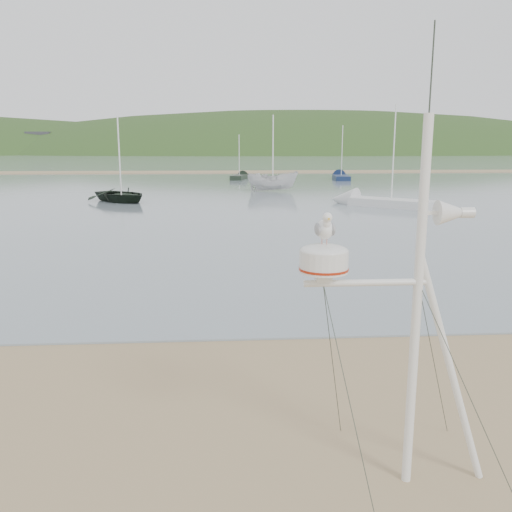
{
  "coord_description": "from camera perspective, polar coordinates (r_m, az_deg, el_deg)",
  "views": [
    {
      "loc": [
        2.22,
        -6.73,
        4.06
      ],
      "look_at": [
        2.72,
        1.0,
        2.44
      ],
      "focal_mm": 38.0,
      "sensor_mm": 36.0,
      "label": 1
    }
  ],
  "objects": [
    {
      "name": "boat_white",
      "position": [
        46.27,
        1.79,
        9.51
      ],
      "size": [
        1.71,
        1.66,
        4.32
      ],
      "primitive_type": "imported",
      "rotation": [
        0.0,
        0.0,
        1.55
      ],
      "color": "silver",
      "rests_on": "water"
    },
    {
      "name": "sailboat_white_near",
      "position": [
        36.66,
        11.34,
        5.7
      ],
      "size": [
        6.49,
        5.82,
        6.99
      ],
      "color": "silver",
      "rests_on": "ground"
    },
    {
      "name": "ground",
      "position": [
        8.16,
        -20.08,
        -18.78
      ],
      "size": [
        560.0,
        560.0,
        0.0
      ],
      "primitive_type": "plane",
      "color": "#8F7552",
      "rests_on": "ground"
    },
    {
      "name": "boat_dark",
      "position": [
        38.84,
        -14.13,
        9.03
      ],
      "size": [
        3.11,
        3.07,
        4.74
      ],
      "primitive_type": "imported",
      "rotation": [
        0.0,
        0.0,
        0.77
      ],
      "color": "black",
      "rests_on": "water"
    },
    {
      "name": "far_cottages",
      "position": [
        202.73,
        -3.62,
        11.77
      ],
      "size": [
        294.4,
        6.3,
        8.0
      ],
      "color": "silver",
      "rests_on": "ground"
    },
    {
      "name": "sailboat_dark_mid",
      "position": [
        62.74,
        -1.53,
        8.38
      ],
      "size": [
        2.57,
        5.47,
        5.34
      ],
      "color": "black",
      "rests_on": "ground"
    },
    {
      "name": "mast_rig",
      "position": [
        6.76,
        15.73,
        -12.91
      ],
      "size": [
        2.35,
        2.51,
        5.31
      ],
      "color": "white",
      "rests_on": "ground"
    },
    {
      "name": "hill_ridge",
      "position": [
        243.44,
        0.09,
        6.21
      ],
      "size": [
        620.0,
        180.0,
        80.0
      ],
      "color": "#223B18",
      "rests_on": "ground"
    },
    {
      "name": "water",
      "position": [
        138.8,
        -4.76,
        10.11
      ],
      "size": [
        560.0,
        256.0,
        0.04
      ],
      "primitive_type": "cube",
      "color": "slate",
      "rests_on": "ground"
    },
    {
      "name": "sailboat_blue_far",
      "position": [
        63.39,
        8.81,
        8.28
      ],
      "size": [
        2.31,
        6.61,
        6.45
      ],
      "color": "#122041",
      "rests_on": "ground"
    },
    {
      "name": "sandbar",
      "position": [
        76.86,
        -5.48,
        8.79
      ],
      "size": [
        560.0,
        7.0,
        0.07
      ],
      "primitive_type": "cube",
      "color": "#8F7552",
      "rests_on": "water"
    }
  ]
}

